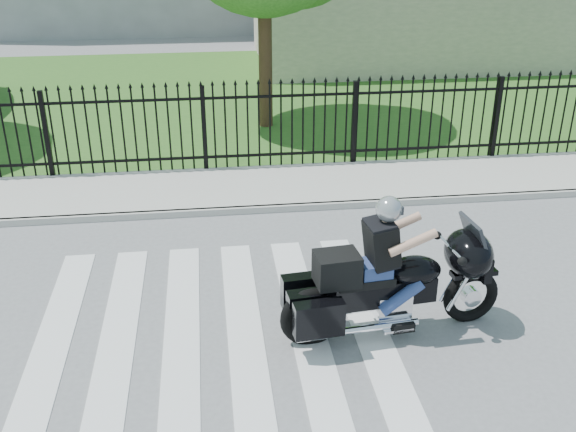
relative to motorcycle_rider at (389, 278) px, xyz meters
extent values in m
plane|color=slate|center=(-2.18, -0.19, -0.79)|extent=(120.00, 120.00, 0.00)
cube|color=#ADAAA3|center=(-2.18, 4.81, -0.73)|extent=(40.00, 2.00, 0.12)
cube|color=#ADAAA3|center=(-2.18, 3.81, -0.73)|extent=(40.00, 0.12, 0.12)
cube|color=#306020|center=(-2.18, 11.81, -0.78)|extent=(40.00, 12.00, 0.02)
cube|color=black|center=(-2.18, 5.81, -0.44)|extent=(26.00, 0.04, 0.05)
cube|color=black|center=(-2.18, 5.81, 0.76)|extent=(26.00, 0.04, 0.05)
cylinder|color=#382316|center=(-0.68, 8.81, 1.29)|extent=(0.32, 0.32, 4.16)
cube|color=beige|center=(4.82, 15.81, 0.96)|extent=(10.00, 6.00, 3.50)
torus|color=black|center=(1.15, 0.12, -0.43)|extent=(0.77, 0.22, 0.75)
torus|color=black|center=(-0.97, -0.10, -0.43)|extent=(0.81, 0.24, 0.80)
cube|color=black|center=(-0.10, -0.01, -0.19)|extent=(1.44, 0.41, 0.33)
ellipsoid|color=black|center=(0.33, 0.03, 0.07)|extent=(0.72, 0.50, 0.36)
cube|color=black|center=(-0.32, -0.03, 0.02)|extent=(0.74, 0.42, 0.11)
cube|color=silver|center=(0.06, 0.01, -0.37)|extent=(0.47, 0.37, 0.33)
ellipsoid|color=black|center=(1.04, 0.11, 0.22)|extent=(0.67, 0.84, 0.59)
cube|color=black|center=(-0.67, -0.07, 0.22)|extent=(0.56, 0.47, 0.39)
cube|color=navy|center=(-0.19, -0.02, 0.15)|extent=(0.40, 0.36, 0.20)
sphere|color=#9DA0A4|center=(-0.06, -0.01, 0.94)|extent=(0.32, 0.32, 0.32)
camera|label=1|loc=(-2.12, -6.97, 4.22)|focal=42.00mm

